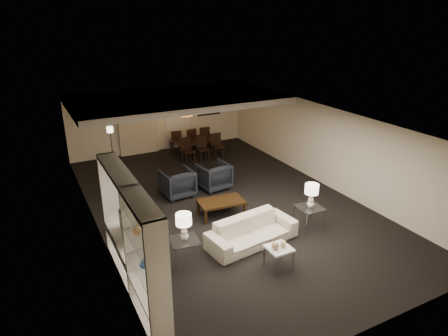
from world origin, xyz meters
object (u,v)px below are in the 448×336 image
object	(u,v)px
side_table_left	(185,251)
chair_nl	(188,151)
chair_fl	(175,141)
chair_nm	(203,148)
side_table_right	(309,217)
vase_blue	(145,263)
coffee_table	(221,208)
marble_table	(278,258)
sofa	(252,231)
armchair_right	(214,176)
table_lamp_right	(311,196)
floor_speaker	(112,214)
armchair_left	(177,183)
pendant_light	(186,112)
dining_table	(196,147)
television	(122,225)
chair_fr	(203,137)
vase_amber	(137,230)
chair_fm	(190,139)
chair_nr	(218,146)
floor_lamp	(112,147)
table_lamp_left	(184,227)

from	to	relation	value
side_table_left	chair_nl	distance (m)	6.31
chair_fl	chair_nm	bearing A→B (deg)	120.02
side_table_right	vase_blue	size ratio (longest dim) A/B	3.30
coffee_table	marble_table	distance (m)	2.70
sofa	armchair_right	size ratio (longest dim) A/B	2.45
sofa	table_lamp_right	distance (m)	1.79
floor_speaker	armchair_left	bearing A→B (deg)	44.90
pendant_light	dining_table	bearing A→B (deg)	47.55
armchair_right	television	size ratio (longest dim) A/B	0.88
dining_table	chair_fr	distance (m)	0.90
side_table_left	vase_blue	size ratio (longest dim) A/B	3.30
chair_fr	vase_amber	bearing A→B (deg)	64.70
chair_fm	dining_table	bearing A→B (deg)	85.61
pendant_light	television	xyz separation A→B (m)	(-3.58, -5.29, -0.88)
chair_nr	chair_fl	xyz separation A→B (m)	(-1.20, 1.30, 0.00)
marble_table	television	size ratio (longest dim) A/B	0.49
chair_nl	floor_lamp	xyz separation A→B (m)	(-2.55, 0.78, 0.29)
chair_fm	chair_fr	size ratio (longest dim) A/B	1.00
marble_table	chair_nl	size ratio (longest dim) A/B	0.55
vase_blue	chair_fl	distance (m)	9.19
table_lamp_left	chair_fl	distance (m)	7.53
sofa	dining_table	distance (m)	6.59
chair_nm	floor_lamp	xyz separation A→B (m)	(-3.15, 0.78, 0.29)
pendant_light	armchair_left	xyz separation A→B (m)	(-1.29, -2.39, -1.51)
marble_table	chair_fr	world-z (taller)	chair_fr
pendant_light	armchair_right	world-z (taller)	pendant_light
dining_table	chair_nm	distance (m)	0.67
floor_speaker	chair_fm	xyz separation A→B (m)	(4.19, 5.15, -0.08)
marble_table	chair_fr	xyz separation A→B (m)	(1.98, 8.20, 0.20)
side_table_left	table_lamp_right	bearing A→B (deg)	0.00
vase_amber	side_table_right	bearing A→B (deg)	11.83
side_table_right	vase_blue	bearing A→B (deg)	-164.50
marble_table	chair_nl	distance (m)	6.94
pendant_light	table_lamp_left	xyz separation A→B (m)	(-2.39, -5.69, -1.04)
pendant_light	chair_fl	size ratio (longest dim) A/B	0.57
coffee_table	vase_blue	distance (m)	4.21
armchair_right	chair_nr	world-z (taller)	chair_nr
marble_table	television	world-z (taller)	television
table_lamp_left	chair_fr	size ratio (longest dim) A/B	0.69
pendant_light	chair_nm	size ratio (longest dim) A/B	0.57
vase_amber	chair_nm	size ratio (longest dim) A/B	0.19
television	vase_amber	size ratio (longest dim) A/B	6.04
vase_blue	chair_nr	distance (m)	8.64
pendant_light	armchair_right	distance (m)	2.83
floor_speaker	chair_nm	world-z (taller)	floor_speaker
sofa	side_table_right	xyz separation A→B (m)	(1.70, 0.00, -0.04)
chair_fm	armchair_right	bearing A→B (deg)	74.02
chair_nl	vase_amber	bearing A→B (deg)	-125.87
chair_nm	table_lamp_left	bearing A→B (deg)	-114.28
sofa	coffee_table	bearing A→B (deg)	82.44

